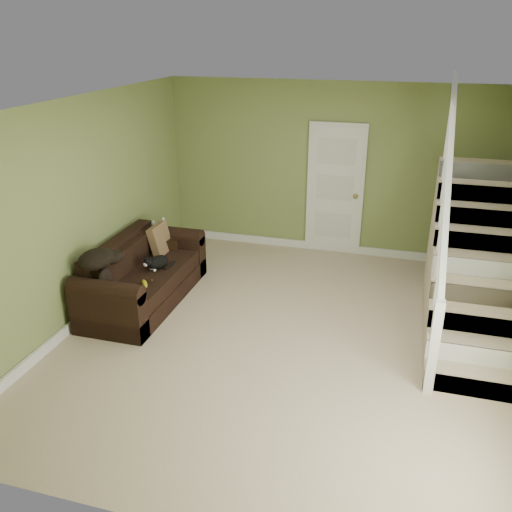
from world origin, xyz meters
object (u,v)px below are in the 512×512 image
Objects in this scene: sofa at (142,278)px; banana at (145,284)px; side_table at (163,254)px; cat at (157,263)px.

banana is (0.27, -0.42, 0.16)m from sofa.
banana is (0.37, -1.28, 0.17)m from side_table.
cat is at bearing 18.19° from sofa.
sofa is 2.54× the size of side_table.
cat is (0.20, 0.07, 0.22)m from sofa.
sofa is at bearing -83.01° from side_table.
side_table is (-0.10, 0.85, -0.01)m from sofa.
banana is at bearing -57.63° from sofa.
side_table is 1.69× the size of cat.
sofa reaches higher than banana.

